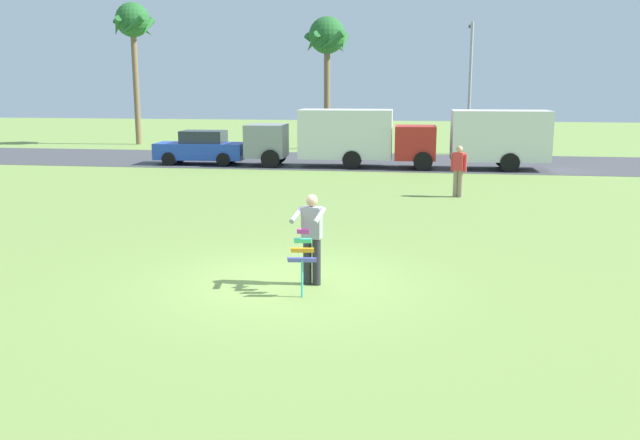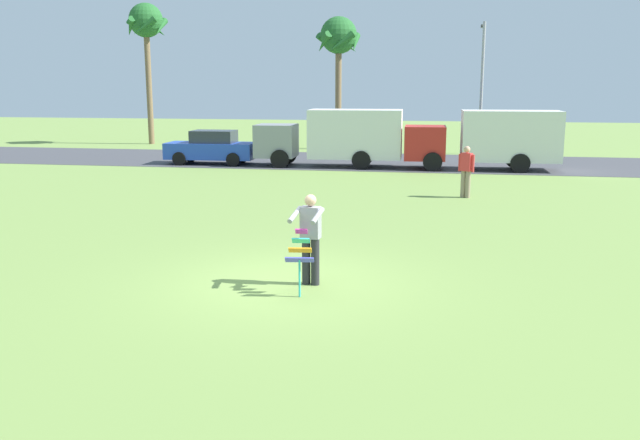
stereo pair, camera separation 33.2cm
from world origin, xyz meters
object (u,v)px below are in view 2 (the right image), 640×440
person_kite_flyer (310,236)px  palm_tree_left_near (146,27)px  kite_held (300,252)px  parked_car_blue (212,148)px  palm_tree_right_near (339,40)px  parked_truck_grey_van (338,136)px  streetlight_pole (482,80)px  person_walker_near (466,170)px  parked_truck_red_cab (491,138)px

person_kite_flyer → palm_tree_left_near: bearing=119.0°
person_kite_flyer → kite_held: bearing=-96.0°
kite_held → parked_car_blue: bearing=113.3°
person_kite_flyer → kite_held: (-0.07, -0.62, -0.17)m
palm_tree_right_near → parked_car_blue: bearing=-119.0°
parked_car_blue → parked_truck_grey_van: bearing=-0.0°
palm_tree_left_near → streetlight_pole: (20.33, -2.90, -3.27)m
kite_held → streetlight_pole: bearing=80.5°
person_kite_flyer → palm_tree_left_near: size_ratio=0.20×
palm_tree_right_near → person_walker_near: 18.63m
person_kite_flyer → palm_tree_right_near: bearing=97.6°
parked_truck_grey_van → palm_tree_left_near: 17.91m
parked_truck_red_cab → kite_held: bearing=-103.3°
parked_truck_grey_van → parked_car_blue: bearing=180.0°
parked_truck_red_cab → person_walker_near: size_ratio=3.90×
palm_tree_right_near → kite_held: bearing=-82.7°
parked_car_blue → parked_truck_grey_van: (6.07, -0.00, 0.64)m
person_kite_flyer → parked_truck_grey_van: 18.86m
parked_truck_red_cab → parked_truck_grey_van: bearing=-180.0°
person_walker_near → palm_tree_right_near: bearing=112.5°
streetlight_pole → kite_held: bearing=-99.5°
parked_truck_red_cab → palm_tree_left_near: bearing=153.8°
parked_truck_grey_van → person_walker_near: (5.55, -7.87, -0.48)m
palm_tree_right_near → streetlight_pole: palm_tree_right_near is taller
parked_truck_grey_van → parked_truck_red_cab: 6.86m
kite_held → parked_truck_red_cab: parked_truck_red_cab is taller
person_kite_flyer → person_walker_near: size_ratio=1.00×
kite_held → parked_car_blue: parked_car_blue is taller
parked_truck_red_cab → palm_tree_right_near: size_ratio=0.89×
parked_truck_red_cab → streetlight_pole: streetlight_pole is taller
person_kite_flyer → parked_truck_red_cab: (4.51, 18.71, 0.46)m
parked_truck_red_cab → person_walker_near: (-1.31, -7.87, -0.48)m
kite_held → person_walker_near: 11.92m
person_kite_flyer → parked_car_blue: 20.51m
parked_car_blue → streetlight_pole: 15.02m
kite_held → palm_tree_left_near: palm_tree_left_near is taller
parked_truck_red_cab → palm_tree_left_near: size_ratio=0.78×
palm_tree_right_near → streetlight_pole: bearing=-10.4°
parked_truck_red_cab → palm_tree_left_near: 23.54m
kite_held → parked_car_blue: (-8.34, 19.33, -0.01)m
parked_car_blue → parked_truck_red_cab: size_ratio=0.63×
palm_tree_right_near → palm_tree_left_near: bearing=173.4°
kite_held → parked_truck_grey_van: 19.47m
parked_car_blue → streetlight_pole: bearing=29.3°
parked_car_blue → palm_tree_right_near: 11.28m
person_kite_flyer → streetlight_pole: 26.43m
parked_car_blue → palm_tree_right_near: bearing=61.0°
parked_truck_grey_van → person_walker_near: 9.64m
parked_truck_grey_van → parked_truck_red_cab: (6.86, 0.00, 0.00)m
palm_tree_left_near → person_walker_near: size_ratio=5.03×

